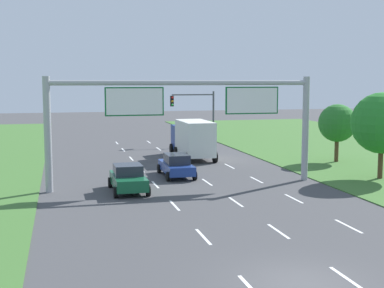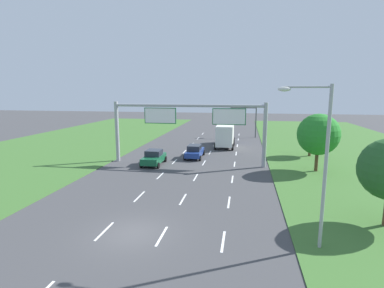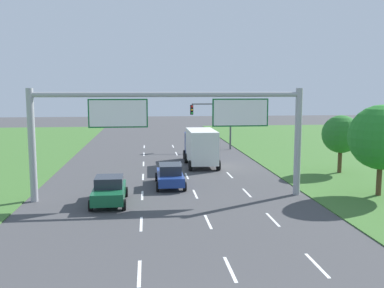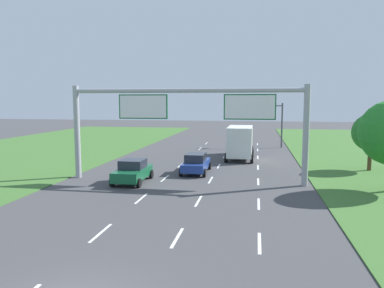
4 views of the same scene
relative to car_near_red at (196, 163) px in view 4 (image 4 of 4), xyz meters
name	(u,v)px [view 4 (image 4 of 4)]	position (x,y,z in m)	size (l,w,h in m)	color
lane_dashes_inner_left	(141,198)	(-1.97, -8.59, -0.80)	(0.14, 62.40, 0.01)	white
lane_dashes_inner_right	(198,201)	(1.53, -8.59, -0.80)	(0.14, 62.40, 0.01)	white
lane_dashes_slip	(259,204)	(5.03, -8.59, -0.80)	(0.14, 62.40, 0.01)	white
car_near_red	(196,163)	(0.00, 0.00, 0.00)	(2.06, 4.48, 1.61)	navy
car_lead_silver	(133,171)	(-3.94, -4.32, 0.01)	(2.15, 4.26, 1.65)	#145633
box_truck	(240,141)	(3.25, 8.39, 0.96)	(2.70, 7.44, 3.31)	navy
sign_gantry	(188,114)	(-0.03, -3.39, 4.10)	(17.24, 0.44, 7.00)	#9EA0A5
traffic_light_mast	(266,117)	(6.06, 18.21, 3.06)	(4.76, 0.49, 5.60)	#47494F
roadside_tree_far	(371,133)	(14.24, 3.22, 2.45)	(3.11, 3.11, 4.82)	#513823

